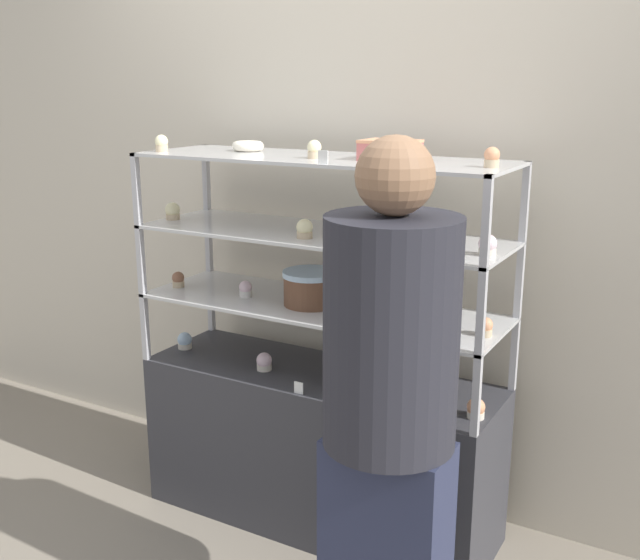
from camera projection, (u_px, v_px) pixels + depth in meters
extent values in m
plane|color=gray|center=(320.00, 518.00, 3.03)|extent=(20.00, 20.00, 0.00)
cube|color=beige|center=(365.00, 187.00, 3.01)|extent=(8.00, 0.05, 2.60)
cube|color=#333338|center=(320.00, 448.00, 2.95)|extent=(1.39, 0.45, 0.63)
cube|color=#B7B7BC|center=(211.00, 301.00, 3.34)|extent=(0.02, 0.02, 0.28)
cube|color=#B7B7BC|center=(514.00, 354.00, 2.69)|extent=(0.02, 0.02, 0.28)
cube|color=#B7B7BC|center=(145.00, 327.00, 2.99)|extent=(0.02, 0.02, 0.28)
cube|color=#B7B7BC|center=(476.00, 395.00, 2.33)|extent=(0.02, 0.02, 0.28)
cube|color=silver|center=(320.00, 306.00, 2.80)|extent=(1.39, 0.45, 0.01)
cube|color=#B7B7BC|center=(209.00, 240.00, 3.27)|extent=(0.02, 0.02, 0.28)
cube|color=#B7B7BC|center=(519.00, 280.00, 2.62)|extent=(0.02, 0.02, 0.28)
cube|color=#B7B7BC|center=(141.00, 260.00, 2.91)|extent=(0.02, 0.02, 0.28)
cube|color=#B7B7BC|center=(481.00, 311.00, 2.26)|extent=(0.02, 0.02, 0.28)
cube|color=silver|center=(320.00, 234.00, 2.73)|extent=(1.39, 0.45, 0.01)
cube|color=#B7B7BC|center=(206.00, 177.00, 3.20)|extent=(0.02, 0.02, 0.28)
cube|color=#B7B7BC|center=(525.00, 202.00, 2.55)|extent=(0.02, 0.02, 0.28)
cube|color=#B7B7BC|center=(136.00, 189.00, 2.84)|extent=(0.02, 0.02, 0.28)
cube|color=#B7B7BC|center=(486.00, 221.00, 2.19)|extent=(0.02, 0.02, 0.28)
cube|color=silver|center=(320.00, 159.00, 2.66)|extent=(1.39, 0.45, 0.01)
cylinder|color=brown|center=(311.00, 290.00, 2.79)|extent=(0.20, 0.20, 0.11)
cylinder|color=silver|center=(311.00, 274.00, 2.77)|extent=(0.21, 0.21, 0.02)
cube|color=#C66660|center=(390.00, 152.00, 2.54)|extent=(0.18, 0.15, 0.06)
cube|color=#E5996B|center=(390.00, 141.00, 2.53)|extent=(0.19, 0.15, 0.01)
cylinder|color=beige|center=(185.00, 346.00, 3.14)|extent=(0.06, 0.06, 0.02)
sphere|color=silver|center=(185.00, 339.00, 3.13)|extent=(0.06, 0.06, 0.06)
cylinder|color=beige|center=(264.00, 367.00, 2.91)|extent=(0.06, 0.06, 0.02)
sphere|color=silver|center=(264.00, 360.00, 2.90)|extent=(0.06, 0.06, 0.06)
cylinder|color=white|center=(360.00, 388.00, 2.70)|extent=(0.06, 0.06, 0.02)
sphere|color=silver|center=(361.00, 381.00, 2.70)|extent=(0.06, 0.06, 0.06)
cylinder|color=beige|center=(476.00, 415.00, 2.49)|extent=(0.06, 0.06, 0.02)
sphere|color=#E5996B|center=(476.00, 407.00, 2.48)|extent=(0.06, 0.06, 0.06)
cube|color=white|center=(299.00, 388.00, 2.68)|extent=(0.04, 0.00, 0.04)
cylinder|color=#CCB28C|center=(178.00, 284.00, 3.04)|extent=(0.05, 0.05, 0.02)
sphere|color=#8C5B42|center=(178.00, 278.00, 3.04)|extent=(0.05, 0.05, 0.05)
cylinder|color=white|center=(246.00, 294.00, 2.91)|extent=(0.05, 0.05, 0.02)
sphere|color=silver|center=(245.00, 287.00, 2.90)|extent=(0.05, 0.05, 0.05)
cylinder|color=#CCB28C|center=(391.00, 321.00, 2.57)|extent=(0.05, 0.05, 0.02)
sphere|color=silver|center=(391.00, 314.00, 2.56)|extent=(0.05, 0.05, 0.05)
cylinder|color=#CCB28C|center=(485.00, 332.00, 2.46)|extent=(0.05, 0.05, 0.02)
sphere|color=#E5996B|center=(485.00, 325.00, 2.45)|extent=(0.05, 0.05, 0.05)
cube|color=white|center=(414.00, 335.00, 2.40)|extent=(0.04, 0.00, 0.04)
cylinder|color=#CCB28C|center=(173.00, 217.00, 2.99)|extent=(0.06, 0.06, 0.02)
sphere|color=#F4EAB2|center=(173.00, 210.00, 2.99)|extent=(0.06, 0.06, 0.06)
cylinder|color=#CCB28C|center=(305.00, 235.00, 2.64)|extent=(0.06, 0.06, 0.02)
sphere|color=#F4EAB2|center=(304.00, 227.00, 2.63)|extent=(0.06, 0.06, 0.06)
cylinder|color=beige|center=(487.00, 252.00, 2.37)|extent=(0.06, 0.06, 0.02)
sphere|color=silver|center=(488.00, 244.00, 2.36)|extent=(0.06, 0.06, 0.06)
cube|color=white|center=(333.00, 242.00, 2.47)|extent=(0.04, 0.00, 0.04)
cylinder|color=#CCB28C|center=(162.00, 148.00, 2.86)|extent=(0.05, 0.05, 0.03)
sphere|color=#F4EAB2|center=(161.00, 141.00, 2.85)|extent=(0.05, 0.05, 0.05)
cylinder|color=#CCB28C|center=(314.00, 155.00, 2.60)|extent=(0.05, 0.05, 0.03)
sphere|color=#F4EAB2|center=(314.00, 147.00, 2.59)|extent=(0.05, 0.05, 0.05)
cylinder|color=#CCB28C|center=(491.00, 163.00, 2.32)|extent=(0.05, 0.05, 0.03)
sphere|color=#E5996B|center=(492.00, 155.00, 2.32)|extent=(0.05, 0.05, 0.05)
cube|color=white|center=(323.00, 157.00, 2.42)|extent=(0.04, 0.00, 0.04)
torus|color=#EFE5CC|center=(248.00, 146.00, 2.88)|extent=(0.12, 0.12, 0.04)
cube|color=#282D47|center=(385.00, 557.00, 2.19)|extent=(0.35, 0.19, 0.74)
cylinder|color=#26262D|center=(391.00, 334.00, 2.01)|extent=(0.37, 0.37, 0.64)
sphere|color=#936B4C|center=(395.00, 176.00, 1.90)|extent=(0.21, 0.21, 0.21)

